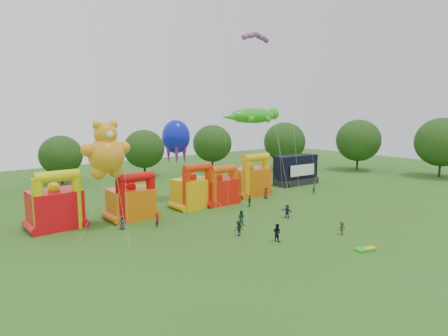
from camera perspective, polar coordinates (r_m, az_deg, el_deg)
ground at (r=38.29m, az=17.84°, el=-13.11°), size 160.00×160.00×0.00m
tree_ring at (r=35.89m, az=16.47°, el=-4.04°), size 120.76×122.83×12.07m
bouncy_castle_0 at (r=50.29m, az=-22.92°, el=-5.05°), size 5.56×4.49×6.97m
bouncy_castle_1 at (r=51.84m, az=-13.01°, el=-4.58°), size 5.52×4.55×6.06m
bouncy_castle_2 at (r=56.19m, az=-4.44°, el=-3.25°), size 5.24×4.38×6.37m
bouncy_castle_3 at (r=58.30m, az=-0.73°, el=-3.00°), size 5.05×4.13×5.83m
bouncy_castle_4 at (r=64.28m, az=3.78°, el=-1.60°), size 6.18×5.26×6.85m
stage_trailer at (r=74.45m, az=10.21°, el=-0.31°), size 8.77×3.80×5.43m
teddy_bear_kite at (r=46.64m, az=-17.22°, el=-1.36°), size 7.53×5.12×12.63m
gecko_kite at (r=65.95m, az=5.38°, el=3.87°), size 12.20×5.01×14.09m
octopus_kite at (r=58.54m, az=-4.98°, el=0.58°), size 4.44×10.74×12.30m
parafoil_kites at (r=42.76m, az=-5.56°, el=9.43°), size 27.88×14.31×31.35m
diamond_kites at (r=46.31m, az=2.75°, el=10.57°), size 25.28×22.62×41.52m
folded_kite_bundle at (r=42.34m, az=19.57°, el=-10.88°), size 2.20×1.54×0.31m
spectator_0 at (r=47.87m, az=-14.32°, el=-7.56°), size 0.87×0.65×1.62m
spectator_1 at (r=47.86m, az=-9.52°, el=-7.36°), size 0.73×0.72×1.70m
spectator_2 at (r=48.08m, az=2.44°, el=-7.11°), size 1.05×1.11×1.82m
spectator_3 at (r=44.15m, az=2.14°, el=-8.61°), size 1.13×0.68×1.71m
spectator_4 at (r=57.01m, az=3.66°, el=-4.70°), size 1.07×0.82×1.69m
spectator_5 at (r=51.67m, az=9.00°, el=-6.13°), size 0.64×1.67×1.77m
spectator_6 at (r=62.24m, az=6.04°, el=-3.55°), size 0.93×0.66×1.79m
spectator_7 at (r=66.98m, az=12.74°, el=-2.81°), size 0.82×0.69×1.91m
spectator_8 at (r=42.78m, az=7.59°, el=-9.11°), size 0.82×1.00×1.90m
spectator_9 at (r=46.35m, az=16.47°, el=-8.23°), size 1.14×0.92×1.54m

